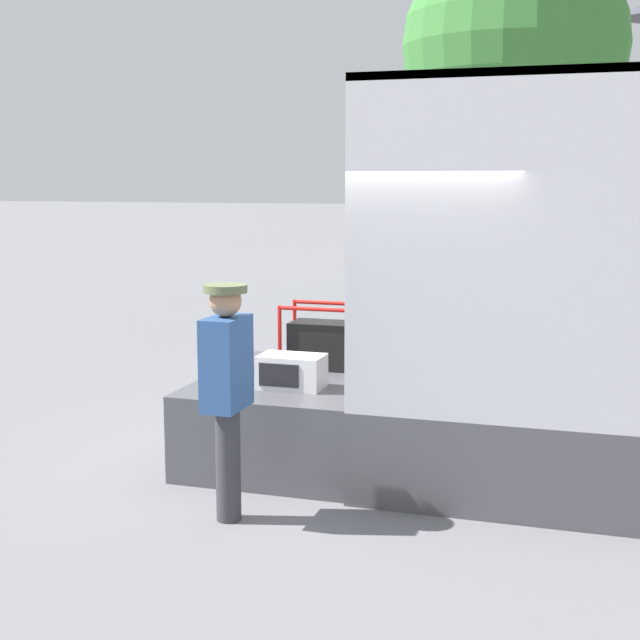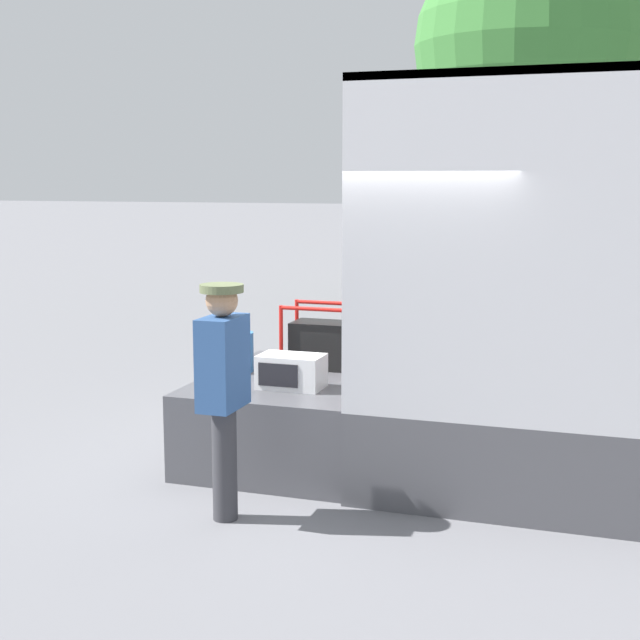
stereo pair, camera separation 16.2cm
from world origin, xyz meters
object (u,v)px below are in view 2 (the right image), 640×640
(portable_generator, at_px, (327,344))
(worker_person, at_px, (223,377))
(street_tree, at_px, (527,46))
(orange_bucket, at_px, (237,352))
(microwave, at_px, (291,371))

(portable_generator, height_order, worker_person, worker_person)
(portable_generator, bearing_deg, street_tree, 86.29)
(street_tree, bearing_deg, worker_person, -93.65)
(orange_bucket, height_order, street_tree, street_tree)
(portable_generator, relative_size, street_tree, 0.10)
(orange_bucket, distance_m, street_tree, 11.55)
(microwave, relative_size, portable_generator, 0.72)
(microwave, height_order, orange_bucket, orange_bucket)
(microwave, xyz_separation_m, portable_generator, (0.03, 0.86, 0.08))
(microwave, distance_m, portable_generator, 0.86)
(orange_bucket, height_order, worker_person, worker_person)
(worker_person, bearing_deg, portable_generator, 86.65)
(street_tree, bearing_deg, portable_generator, -93.71)
(microwave, distance_m, street_tree, 11.93)
(worker_person, relative_size, street_tree, 0.24)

